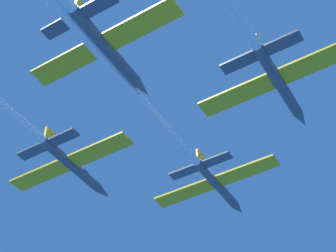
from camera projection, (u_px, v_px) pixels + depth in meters
name	position (u px, v px, depth m)	size (l,w,h in m)	color
jet_lead	(168.00, 130.00, 54.94)	(15.24, 41.43, 2.53)	#4C5660
jet_left_wing	(5.00, 108.00, 51.05)	(15.24, 39.97, 2.53)	#4C5660
jet_right_wing	(237.00, 15.00, 43.59)	(15.24, 36.33, 2.53)	#4C5660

